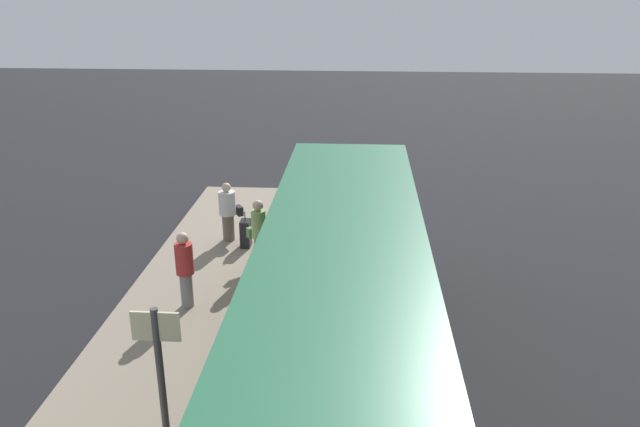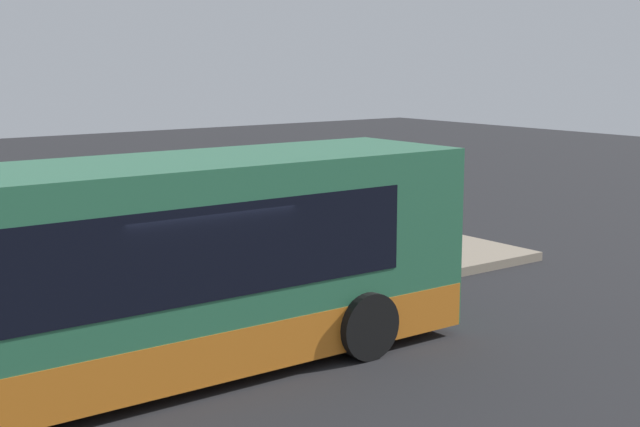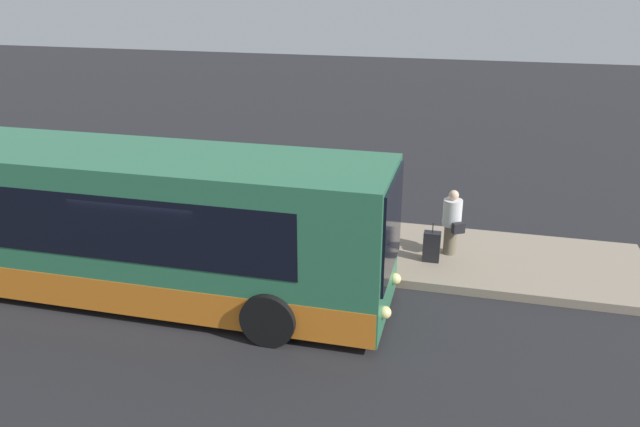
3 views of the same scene
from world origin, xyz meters
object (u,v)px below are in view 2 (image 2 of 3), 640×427
object	(u,v)px
suitcase	(343,256)
passenger_boarding	(311,240)
passenger_waiting	(186,243)
bus_lead	(56,286)
passenger_with_bags	(343,227)

from	to	relation	value
suitcase	passenger_boarding	bearing A→B (deg)	-155.80
passenger_waiting	suitcase	world-z (taller)	passenger_waiting
bus_lead	passenger_waiting	world-z (taller)	bus_lead
passenger_waiting	suitcase	size ratio (longest dim) A/B	1.76
bus_lead	passenger_with_bags	world-z (taller)	bus_lead
passenger_boarding	passenger_waiting	size ratio (longest dim) A/B	1.01
passenger_with_bags	suitcase	size ratio (longest dim) A/B	1.66
passenger_with_bags	passenger_boarding	bearing A→B (deg)	1.62
passenger_boarding	passenger_waiting	world-z (taller)	passenger_boarding
bus_lead	passenger_boarding	xyz separation A→B (m)	(5.69, 2.10, -0.43)
bus_lead	passenger_with_bags	size ratio (longest dim) A/B	8.05
passenger_waiting	passenger_with_bags	world-z (taller)	passenger_waiting
suitcase	bus_lead	bearing A→B (deg)	-159.01
passenger_waiting	passenger_with_bags	xyz separation A→B (m)	(3.59, -0.15, -0.07)
passenger_with_bags	passenger_waiting	bearing A→B (deg)	-34.20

